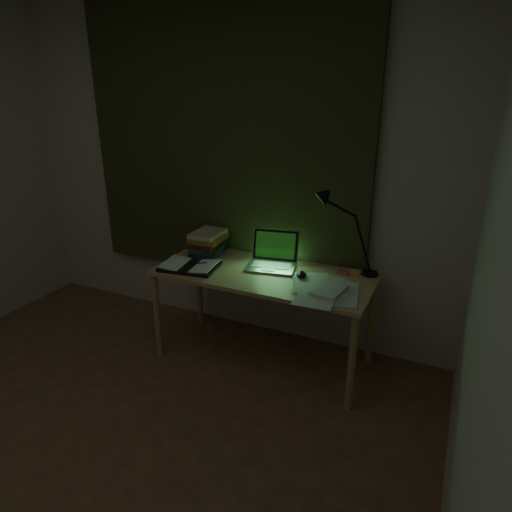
{
  "coord_description": "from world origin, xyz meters",
  "views": [
    {
      "loc": [
        1.63,
        -0.96,
        1.84
      ],
      "look_at": [
        0.5,
        1.48,
        0.82
      ],
      "focal_mm": 32.0,
      "sensor_mm": 36.0,
      "label": 1
    }
  ],
  "objects": [
    {
      "name": "floor",
      "position": [
        0.0,
        0.0,
        0.0
      ],
      "size": [
        3.5,
        4.0,
        0.0
      ],
      "primitive_type": "cube",
      "color": "brown",
      "rests_on": "ground"
    },
    {
      "name": "open_textbook",
      "position": [
        0.01,
        1.46,
        0.68
      ],
      "size": [
        0.41,
        0.32,
        0.03
      ],
      "primitive_type": null,
      "rotation": [
        0.0,
        0.0,
        0.15
      ],
      "color": "white",
      "rests_on": "desk"
    },
    {
      "name": "desk_lamp",
      "position": [
        1.15,
        1.86,
        0.94
      ],
      "size": [
        0.43,
        0.37,
        0.56
      ],
      "primitive_type": null,
      "rotation": [
        0.0,
        0.0,
        0.23
      ],
      "color": "black",
      "rests_on": "desk"
    },
    {
      "name": "loose_papers",
      "position": [
        0.92,
        1.51,
        0.67
      ],
      "size": [
        0.38,
        0.4,
        0.02
      ],
      "primitive_type": null,
      "rotation": [
        0.0,
        0.0,
        -0.01
      ],
      "color": "silver",
      "rests_on": "desk"
    },
    {
      "name": "sticky_pink",
      "position": [
        0.98,
        1.81,
        0.67
      ],
      "size": [
        0.08,
        0.08,
        0.02
      ],
      "primitive_type": "cube",
      "rotation": [
        0.0,
        0.0,
        -0.08
      ],
      "color": "#CC4F62",
      "rests_on": "desk"
    },
    {
      "name": "curtain",
      "position": [
        0.0,
        1.96,
        1.45
      ],
      "size": [
        2.2,
        0.06,
        2.0
      ],
      "primitive_type": "cube",
      "color": "#30371B",
      "rests_on": "wall_back"
    },
    {
      "name": "mouse",
      "position": [
        0.75,
        1.63,
        0.68
      ],
      "size": [
        0.09,
        0.11,
        0.04
      ],
      "primitive_type": "ellipsoid",
      "rotation": [
        0.0,
        0.0,
        0.27
      ],
      "color": "black",
      "rests_on": "desk"
    },
    {
      "name": "wall_back",
      "position": [
        0.0,
        2.0,
        1.25
      ],
      "size": [
        3.5,
        0.0,
        2.5
      ],
      "primitive_type": "cube",
      "color": "beige",
      "rests_on": "ground"
    },
    {
      "name": "desk",
      "position": [
        0.5,
        1.6,
        0.33
      ],
      "size": [
        1.45,
        0.63,
        0.66
      ],
      "primitive_type": null,
      "color": "tan",
      "rests_on": "floor"
    },
    {
      "name": "wall_right",
      "position": [
        1.75,
        0.0,
        1.25
      ],
      "size": [
        0.0,
        4.0,
        2.5
      ],
      "primitive_type": "cube",
      "color": "beige",
      "rests_on": "ground"
    },
    {
      "name": "book_stack",
      "position": [
        -0.02,
        1.77,
        0.75
      ],
      "size": [
        0.25,
        0.29,
        0.17
      ],
      "primitive_type": null,
      "rotation": [
        0.0,
        0.0,
        0.13
      ],
      "color": "white",
      "rests_on": "desk"
    },
    {
      "name": "laptop",
      "position": [
        0.51,
        1.69,
        0.78
      ],
      "size": [
        0.38,
        0.42,
        0.23
      ],
      "primitive_type": null,
      "rotation": [
        0.0,
        0.0,
        0.18
      ],
      "color": "#BBBCC0",
      "rests_on": "desk"
    },
    {
      "name": "sticky_yellow",
      "position": [
        1.04,
        1.84,
        0.67
      ],
      "size": [
        0.09,
        0.09,
        0.02
      ],
      "primitive_type": "cube",
      "rotation": [
        0.0,
        0.0,
        0.33
      ],
      "color": "yellow",
      "rests_on": "desk"
    }
  ]
}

